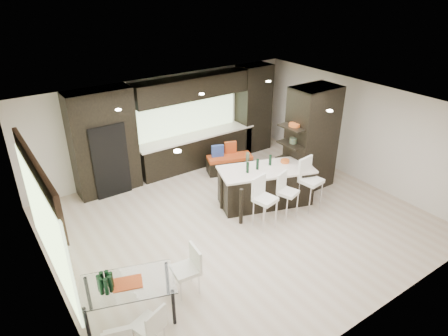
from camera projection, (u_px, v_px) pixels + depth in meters
ground at (239, 222)px, 9.24m from camera, size 8.00×8.00×0.00m
back_wall at (165, 124)px, 11.21m from camera, size 8.00×0.02×2.70m
left_wall at (46, 232)px, 6.61m from camera, size 0.02×7.00×2.70m
right_wall at (360, 132)px, 10.67m from camera, size 0.02×7.00×2.70m
ceiling at (241, 110)px, 8.03m from camera, size 8.00×7.00×0.02m
window_left at (46, 226)px, 6.77m from camera, size 0.04×3.20×1.90m
window_back at (184, 113)px, 11.40m from camera, size 3.40×0.04×1.20m
stone_accent at (37, 178)px, 6.38m from camera, size 0.08×3.00×0.80m
ceiling_spots at (234, 108)px, 8.23m from camera, size 4.00×3.00×0.02m
back_cabinetry at (187, 124)px, 11.22m from camera, size 6.80×0.68×2.70m
refrigerator at (106, 158)px, 10.15m from camera, size 0.90×0.68×1.90m
partition_column at (311, 138)px, 10.25m from camera, size 1.20×0.80×2.70m
kitchen_island at (265, 186)px, 9.80m from camera, size 2.47×1.66×0.95m
stool_left at (265, 208)px, 8.84m from camera, size 0.52×0.52×0.99m
stool_mid at (287, 200)px, 9.23m from camera, size 0.51×0.51×0.91m
stool_right at (310, 190)px, 9.53m from camera, size 0.53×0.53×1.05m
bench at (230, 164)px, 11.42m from camera, size 1.37×0.89×0.49m
floor_vase at (247, 173)px, 10.25m from camera, size 0.51×0.51×1.12m
dining_table at (130, 300)px, 6.57m from camera, size 1.69×1.28×0.72m
chair_near at (148, 328)px, 6.04m from camera, size 0.53×0.53×0.77m
chair_end at (186, 273)px, 7.08m from camera, size 0.50×0.50×0.83m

